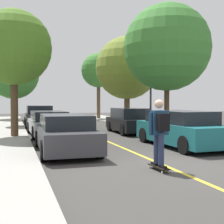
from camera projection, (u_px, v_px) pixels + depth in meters
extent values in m
plane|color=#3D3A38|center=(165.00, 166.00, 8.57)|extent=(80.00, 80.00, 0.00)
cube|color=gold|center=(119.00, 146.00, 12.38)|extent=(0.12, 39.20, 0.01)
cube|color=#38383D|center=(65.00, 138.00, 10.86)|extent=(1.89, 4.51, 0.67)
cube|color=black|center=(66.00, 121.00, 10.78)|extent=(1.63, 2.58, 0.47)
cylinder|color=black|center=(99.00, 149.00, 9.63)|extent=(0.23, 0.64, 0.64)
cylinder|color=black|center=(44.00, 151.00, 9.15)|extent=(0.23, 0.64, 0.64)
cylinder|color=black|center=(81.00, 138.00, 12.58)|extent=(0.23, 0.64, 0.64)
cylinder|color=black|center=(38.00, 139.00, 12.10)|extent=(0.23, 0.64, 0.64)
cube|color=#B7B7BC|center=(48.00, 126.00, 16.15)|extent=(1.91, 4.66, 0.62)
cube|color=black|center=(48.00, 116.00, 16.08)|extent=(1.66, 3.05, 0.48)
cylinder|color=black|center=(71.00, 132.00, 14.91)|extent=(0.23, 0.64, 0.64)
cylinder|color=black|center=(34.00, 133.00, 14.36)|extent=(0.23, 0.64, 0.64)
cylinder|color=black|center=(60.00, 127.00, 17.96)|extent=(0.23, 0.64, 0.64)
cylinder|color=black|center=(30.00, 127.00, 17.41)|extent=(0.23, 0.64, 0.64)
cube|color=#38383D|center=(39.00, 119.00, 22.12)|extent=(1.93, 4.39, 0.74)
cube|color=black|center=(39.00, 110.00, 22.01)|extent=(1.68, 2.71, 0.57)
cylinder|color=black|center=(54.00, 123.00, 20.97)|extent=(0.23, 0.64, 0.64)
cylinder|color=black|center=(27.00, 124.00, 20.46)|extent=(0.23, 0.64, 0.64)
cylinder|color=black|center=(49.00, 121.00, 23.80)|extent=(0.23, 0.64, 0.64)
cylinder|color=black|center=(26.00, 121.00, 23.29)|extent=(0.23, 0.64, 0.64)
cube|color=#196066|center=(181.00, 133.00, 12.19)|extent=(1.85, 4.68, 0.75)
cube|color=black|center=(180.00, 117.00, 12.22)|extent=(1.61, 3.12, 0.49)
cylinder|color=black|center=(144.00, 135.00, 13.47)|extent=(0.23, 0.64, 0.64)
cylinder|color=black|center=(177.00, 134.00, 14.00)|extent=(0.23, 0.64, 0.64)
cylinder|color=black|center=(185.00, 145.00, 10.40)|extent=(0.23, 0.64, 0.64)
cube|color=black|center=(130.00, 124.00, 17.51)|extent=(1.89, 4.14, 0.66)
cube|color=black|center=(130.00, 113.00, 17.53)|extent=(1.63, 2.69, 0.57)
cylinder|color=black|center=(110.00, 126.00, 18.59)|extent=(0.24, 0.65, 0.64)
cylinder|color=black|center=(135.00, 125.00, 19.02)|extent=(0.24, 0.65, 0.64)
cylinder|color=black|center=(123.00, 130.00, 16.01)|extent=(0.24, 0.65, 0.64)
cylinder|color=black|center=(152.00, 129.00, 16.44)|extent=(0.24, 0.65, 0.64)
cylinder|color=#4C3823|center=(14.00, 102.00, 14.76)|extent=(0.35, 0.35, 3.22)
sphere|color=#4C7A23|center=(14.00, 47.00, 14.67)|extent=(3.59, 3.59, 3.59)
cylinder|color=brown|center=(14.00, 100.00, 21.65)|extent=(0.27, 0.27, 3.50)
sphere|color=#4C7A23|center=(14.00, 60.00, 21.55)|extent=(2.99, 2.99, 2.99)
cylinder|color=#3D2D1E|center=(14.00, 103.00, 29.40)|extent=(0.32, 0.32, 2.91)
sphere|color=#3D7F33|center=(14.00, 74.00, 29.30)|extent=(4.76, 4.76, 4.76)
cylinder|color=#4C3823|center=(167.00, 104.00, 16.84)|extent=(0.28, 0.28, 2.99)
sphere|color=#3D7F33|center=(167.00, 47.00, 16.74)|extent=(4.70, 4.70, 4.70)
cylinder|color=brown|center=(127.00, 105.00, 22.74)|extent=(0.42, 0.42, 2.74)
sphere|color=olive|center=(127.00, 68.00, 22.65)|extent=(4.58, 4.58, 4.58)
cylinder|color=brown|center=(99.00, 99.00, 30.34)|extent=(0.35, 0.35, 3.71)
sphere|color=#3D7F33|center=(98.00, 70.00, 30.24)|extent=(3.36, 3.36, 3.36)
cylinder|color=#38383D|center=(151.00, 81.00, 18.92)|extent=(0.12, 0.12, 5.80)
cube|color=#EAE5C6|center=(151.00, 31.00, 18.82)|extent=(0.36, 0.24, 0.20)
cube|color=black|center=(159.00, 167.00, 8.02)|extent=(0.26, 0.85, 0.02)
cylinder|color=beige|center=(149.00, 167.00, 8.31)|extent=(0.03, 0.06, 0.06)
cylinder|color=beige|center=(156.00, 166.00, 8.38)|extent=(0.03, 0.06, 0.06)
cylinder|color=beige|center=(162.00, 172.00, 7.67)|extent=(0.03, 0.06, 0.06)
cylinder|color=beige|center=(169.00, 172.00, 7.74)|extent=(0.03, 0.06, 0.06)
cube|color=#99999E|center=(152.00, 165.00, 8.34)|extent=(0.10, 0.05, 0.02)
cube|color=#99999E|center=(165.00, 170.00, 7.71)|extent=(0.10, 0.05, 0.02)
cube|color=black|center=(155.00, 164.00, 8.23)|extent=(0.11, 0.26, 0.06)
cube|color=black|center=(163.00, 167.00, 7.82)|extent=(0.11, 0.26, 0.06)
cylinder|color=#283351|center=(157.00, 148.00, 8.12)|extent=(0.16, 0.16, 0.82)
cylinder|color=#283351|center=(161.00, 149.00, 7.89)|extent=(0.16, 0.16, 0.82)
cube|color=navy|center=(159.00, 123.00, 7.98)|extent=(0.41, 0.24, 0.63)
sphere|color=tan|center=(159.00, 104.00, 7.97)|extent=(0.23, 0.23, 0.23)
cylinder|color=navy|center=(150.00, 124.00, 7.90)|extent=(0.09, 0.09, 0.58)
cylinder|color=navy|center=(167.00, 123.00, 8.07)|extent=(0.09, 0.09, 0.58)
cube|color=black|center=(163.00, 122.00, 7.80)|extent=(0.31, 0.20, 0.44)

